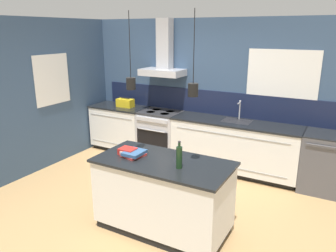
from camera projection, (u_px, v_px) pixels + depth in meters
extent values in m
plane|color=tan|center=(152.00, 206.00, 4.63)|extent=(16.00, 16.00, 0.00)
cube|color=#354C6B|center=(210.00, 92.00, 5.97)|extent=(5.60, 0.06, 2.60)
cube|color=#141C38|center=(209.00, 102.00, 5.98)|extent=(4.42, 0.02, 0.43)
cube|color=white|center=(282.00, 80.00, 5.26)|extent=(1.12, 0.01, 0.96)
cube|color=black|center=(282.00, 80.00, 5.27)|extent=(1.04, 0.01, 0.88)
cube|color=#B5B5BA|center=(162.00, 72.00, 6.05)|extent=(0.80, 0.46, 0.12)
cube|color=#B5B5BA|center=(165.00, 44.00, 5.98)|extent=(0.26, 0.20, 0.90)
cylinder|color=black|center=(130.00, 45.00, 3.69)|extent=(0.01, 0.01, 0.74)
cylinder|color=black|center=(131.00, 84.00, 3.82)|extent=(0.11, 0.11, 0.14)
sphere|color=#F9D18C|center=(131.00, 84.00, 3.82)|extent=(0.06, 0.06, 0.06)
cylinder|color=black|center=(194.00, 47.00, 3.33)|extent=(0.01, 0.01, 0.75)
cylinder|color=black|center=(193.00, 90.00, 3.45)|extent=(0.11, 0.11, 0.14)
sphere|color=#F9D18C|center=(193.00, 90.00, 3.45)|extent=(0.06, 0.06, 0.06)
cube|color=#354C6B|center=(58.00, 92.00, 5.98)|extent=(0.06, 3.80, 2.60)
cube|color=white|center=(52.00, 80.00, 5.76)|extent=(0.01, 0.76, 0.88)
cube|color=black|center=(52.00, 80.00, 5.77)|extent=(0.01, 0.68, 0.80)
cube|color=black|center=(123.00, 146.00, 6.89)|extent=(1.10, 0.56, 0.09)
cube|color=silver|center=(121.00, 126.00, 6.74)|extent=(1.13, 0.62, 0.79)
cube|color=gray|center=(111.00, 117.00, 6.40)|extent=(1.00, 0.01, 0.01)
cube|color=gray|center=(112.00, 143.00, 6.56)|extent=(1.00, 0.01, 0.01)
cube|color=black|center=(120.00, 107.00, 6.63)|extent=(1.16, 0.64, 0.03)
cube|color=black|center=(233.00, 168.00, 5.77)|extent=(2.10, 0.56, 0.09)
cube|color=silver|center=(234.00, 145.00, 5.62)|extent=(2.17, 0.62, 0.79)
cube|color=gray|center=(229.00, 135.00, 5.28)|extent=(1.91, 0.01, 0.01)
cube|color=gray|center=(227.00, 167.00, 5.44)|extent=(1.91, 0.01, 0.01)
cube|color=black|center=(236.00, 122.00, 5.51)|extent=(2.19, 0.64, 0.03)
cube|color=#262628|center=(237.00, 121.00, 5.55)|extent=(0.48, 0.34, 0.01)
cylinder|color=#B5B5BA|center=(240.00, 110.00, 5.61)|extent=(0.02, 0.02, 0.32)
sphere|color=#B5B5BA|center=(240.00, 101.00, 5.57)|extent=(0.03, 0.03, 0.03)
cylinder|color=#B5B5BA|center=(239.00, 103.00, 5.52)|extent=(0.02, 0.12, 0.02)
cube|color=#B5B5BA|center=(161.00, 135.00, 6.32)|extent=(0.76, 0.62, 0.87)
cube|color=black|center=(152.00, 142.00, 6.06)|extent=(0.65, 0.02, 0.44)
cylinder|color=#B5B5BA|center=(151.00, 130.00, 5.98)|extent=(0.57, 0.02, 0.02)
cube|color=#B5B5BA|center=(152.00, 120.00, 5.94)|extent=(0.65, 0.02, 0.07)
cube|color=#2D2D30|center=(161.00, 113.00, 6.19)|extent=(0.76, 0.60, 0.04)
cylinder|color=black|center=(157.00, 110.00, 6.35)|extent=(0.17, 0.17, 0.00)
cylinder|color=black|center=(170.00, 111.00, 6.21)|extent=(0.17, 0.17, 0.00)
cylinder|color=black|center=(151.00, 112.00, 6.16)|extent=(0.17, 0.17, 0.00)
cylinder|color=black|center=(165.00, 114.00, 6.02)|extent=(0.17, 0.17, 0.00)
cube|color=#4C4C51|center=(322.00, 163.00, 4.99)|extent=(0.59, 0.62, 0.89)
cube|color=black|center=(326.00, 134.00, 4.86)|extent=(0.59, 0.62, 0.02)
cylinder|color=#4C4C51|center=(323.00, 146.00, 4.61)|extent=(0.44, 0.02, 0.02)
cube|color=black|center=(163.00, 225.00, 4.10)|extent=(1.51, 0.74, 0.09)
cube|color=silver|center=(163.00, 193.00, 3.97)|extent=(1.58, 0.77, 0.79)
cube|color=black|center=(163.00, 162.00, 3.86)|extent=(1.63, 0.82, 0.03)
cylinder|color=#193319|center=(179.00, 158.00, 3.62)|extent=(0.07, 0.07, 0.25)
cylinder|color=#193319|center=(179.00, 145.00, 3.57)|extent=(0.03, 0.03, 0.06)
cylinder|color=#262628|center=(179.00, 142.00, 3.57)|extent=(0.03, 0.03, 0.01)
cube|color=#B2332D|center=(133.00, 155.00, 4.00)|extent=(0.28, 0.29, 0.03)
cube|color=#335684|center=(134.00, 153.00, 3.98)|extent=(0.22, 0.27, 0.04)
cube|color=red|center=(128.00, 151.00, 4.05)|extent=(0.20, 0.16, 0.08)
cube|color=white|center=(124.00, 153.00, 3.98)|extent=(0.12, 0.01, 0.04)
cube|color=gold|center=(125.00, 103.00, 6.54)|extent=(0.34, 0.18, 0.16)
cylinder|color=black|center=(125.00, 98.00, 6.51)|extent=(0.20, 0.02, 0.02)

